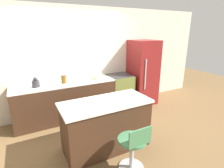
% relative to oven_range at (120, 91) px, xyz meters
% --- Properties ---
extents(ground_plane, '(14.00, 14.00, 0.00)m').
position_rel_oven_range_xyz_m(ground_plane, '(-1.11, -0.33, -0.45)').
color(ground_plane, brown).
extents(wall_back, '(8.00, 0.06, 2.60)m').
position_rel_oven_range_xyz_m(wall_back, '(-1.11, 0.34, 0.85)').
color(wall_back, silver).
rests_on(wall_back, ground_plane).
extents(back_counter, '(2.28, 0.62, 0.90)m').
position_rel_oven_range_xyz_m(back_counter, '(-1.46, 0.00, -0.00)').
color(back_counter, '#422819').
rests_on(back_counter, ground_plane).
extents(kitchen_island, '(1.54, 0.70, 0.89)m').
position_rel_oven_range_xyz_m(kitchen_island, '(-1.10, -1.41, -0.00)').
color(kitchen_island, '#422819').
rests_on(kitchen_island, ground_plane).
extents(oven_range, '(0.61, 0.63, 0.90)m').
position_rel_oven_range_xyz_m(oven_range, '(0.00, 0.00, 0.00)').
color(oven_range, olive).
rests_on(oven_range, ground_plane).
extents(refrigerator, '(0.69, 0.72, 1.79)m').
position_rel_oven_range_xyz_m(refrigerator, '(0.73, -0.03, 0.44)').
color(refrigerator, maroon).
rests_on(refrigerator, ground_plane).
extents(stool_chair, '(0.43, 0.43, 0.79)m').
position_rel_oven_range_xyz_m(stool_chair, '(-1.00, -2.10, -0.06)').
color(stool_chair, '#B7B7BC').
rests_on(stool_chair, ground_plane).
extents(kettle, '(0.16, 0.16, 0.21)m').
position_rel_oven_range_xyz_m(kettle, '(-2.06, -0.01, 0.53)').
color(kettle, '#333338').
rests_on(kettle, back_counter).
extents(mixing_bowl, '(0.25, 0.25, 0.11)m').
position_rel_oven_range_xyz_m(mixing_bowl, '(-0.66, -0.01, 0.50)').
color(mixing_bowl, beige).
rests_on(mixing_bowl, back_counter).
extents(canister_jar, '(0.13, 0.13, 0.17)m').
position_rel_oven_range_xyz_m(canister_jar, '(-1.47, -0.01, 0.54)').
color(canister_jar, brown).
rests_on(canister_jar, back_counter).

